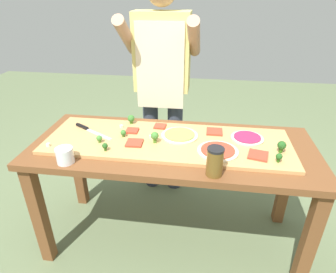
{
  "coord_description": "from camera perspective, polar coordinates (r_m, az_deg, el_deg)",
  "views": [
    {
      "loc": [
        0.18,
        -1.47,
        1.6
      ],
      "look_at": [
        -0.03,
        0.0,
        0.81
      ],
      "focal_mm": 30.6,
      "sensor_mm": 36.0,
      "label": 1
    }
  ],
  "objects": [
    {
      "name": "ground_plane",
      "position": [
        2.18,
        0.78,
        -19.28
      ],
      "size": [
        8.0,
        8.0,
        0.0
      ],
      "primitive_type": "plane",
      "color": "#60704C"
    },
    {
      "name": "prep_table",
      "position": [
        1.76,
        0.92,
        -4.68
      ],
      "size": [
        1.68,
        0.68,
        0.76
      ],
      "color": "brown",
      "rests_on": "ground"
    },
    {
      "name": "cutting_board",
      "position": [
        1.72,
        -0.13,
        -0.98
      ],
      "size": [
        1.45,
        0.48,
        0.02
      ],
      "primitive_type": "cube",
      "color": "tan",
      "rests_on": "prep_table"
    },
    {
      "name": "chefs_knife",
      "position": [
        1.89,
        -15.61,
        1.38
      ],
      "size": [
        0.29,
        0.18,
        0.02
      ],
      "color": "#B7BABF",
      "rests_on": "cutting_board"
    },
    {
      "name": "pizza_whole_pesto_green",
      "position": [
        1.75,
        2.32,
        0.28
      ],
      "size": [
        0.23,
        0.23,
        0.02
      ],
      "color": "beige",
      "rests_on": "cutting_board"
    },
    {
      "name": "pizza_whole_beet_magenta",
      "position": [
        1.78,
        15.49,
        -0.26
      ],
      "size": [
        0.19,
        0.19,
        0.02
      ],
      "color": "beige",
      "rests_on": "cutting_board"
    },
    {
      "name": "pizza_whole_tomato_red",
      "position": [
        1.61,
        9.89,
        -2.82
      ],
      "size": [
        0.23,
        0.23,
        0.02
      ],
      "color": "beige",
      "rests_on": "cutting_board"
    },
    {
      "name": "pizza_slice_far_right",
      "position": [
        1.62,
        17.49,
        -3.58
      ],
      "size": [
        0.12,
        0.12,
        0.01
      ],
      "primitive_type": "cube",
      "rotation": [
        0.0,
        0.0,
        -0.23
      ],
      "color": "#BC3D28",
      "rests_on": "cutting_board"
    },
    {
      "name": "pizza_slice_near_left",
      "position": [
        1.82,
        -7.15,
        1.17
      ],
      "size": [
        0.08,
        0.08,
        0.01
      ],
      "primitive_type": "cube",
      "rotation": [
        0.0,
        0.0,
        0.01
      ],
      "color": "#BC3D28",
      "rests_on": "cutting_board"
    },
    {
      "name": "pizza_slice_center",
      "position": [
        1.87,
        -1.61,
        2.06
      ],
      "size": [
        0.08,
        0.08,
        0.01
      ],
      "primitive_type": "cube",
      "rotation": [
        0.0,
        0.0,
        -0.05
      ],
      "color": "#BC3D28",
      "rests_on": "cutting_board"
    },
    {
      "name": "pizza_slice_near_right",
      "position": [
        1.82,
        9.22,
        0.97
      ],
      "size": [
        0.1,
        0.1,
        0.01
      ],
      "primitive_type": "cube",
      "rotation": [
        0.0,
        0.0,
        -0.01
      ],
      "color": "#BC3D28",
      "rests_on": "cutting_board"
    },
    {
      "name": "pizza_slice_far_left",
      "position": [
        1.68,
        -6.71,
        -1.27
      ],
      "size": [
        0.1,
        0.1,
        0.01
      ],
      "primitive_type": "cube",
      "rotation": [
        0.0,
        0.0,
        0.04
      ],
      "color": "#BC3D28",
      "rests_on": "cutting_board"
    },
    {
      "name": "broccoli_floret_back_mid",
      "position": [
        1.66,
        -2.65,
        0.07
      ],
      "size": [
        0.05,
        0.05,
        0.07
      ],
      "color": "#487A23",
      "rests_on": "cutting_board"
    },
    {
      "name": "broccoli_floret_front_left",
      "position": [
        1.92,
        -7.37,
        3.53
      ],
      "size": [
        0.05,
        0.05,
        0.06
      ],
      "color": "#3F7220",
      "rests_on": "cutting_board"
    },
    {
      "name": "broccoli_floret_center_right",
      "position": [
        1.59,
        21.24,
        -3.81
      ],
      "size": [
        0.03,
        0.03,
        0.05
      ],
      "color": "#2C5915",
      "rests_on": "cutting_board"
    },
    {
      "name": "broccoli_floret_back_left",
      "position": [
        1.72,
        -13.53,
        -0.38
      ],
      "size": [
        0.03,
        0.03,
        0.04
      ],
      "color": "#487A23",
      "rests_on": "cutting_board"
    },
    {
      "name": "broccoli_floret_front_mid",
      "position": [
        1.76,
        -8.91,
        0.71
      ],
      "size": [
        0.03,
        0.03,
        0.04
      ],
      "color": "#3F7220",
      "rests_on": "cutting_board"
    },
    {
      "name": "broccoli_floret_front_right",
      "position": [
        1.68,
        21.71,
        -1.72
      ],
      "size": [
        0.05,
        0.05,
        0.07
      ],
      "color": "#2C5915",
      "rests_on": "cutting_board"
    },
    {
      "name": "broccoli_floret_center_left",
      "position": [
        1.63,
        -12.44,
        -1.89
      ],
      "size": [
        0.03,
        0.03,
        0.05
      ],
      "color": "#2C5915",
      "rests_on": "cutting_board"
    },
    {
      "name": "cheese_crumble_a",
      "position": [
        1.73,
        -3.45,
        -0.03
      ],
      "size": [
        0.02,
        0.02,
        0.02
      ],
      "primitive_type": "cube",
      "rotation": [
        0.0,
        0.0,
        0.42
      ],
      "color": "silver",
      "rests_on": "cutting_board"
    },
    {
      "name": "cheese_crumble_b",
      "position": [
        1.88,
        -9.27,
        2.01
      ],
      "size": [
        0.02,
        0.02,
        0.02
      ],
      "primitive_type": "cube",
      "rotation": [
        0.0,
        0.0,
        0.81
      ],
      "color": "white",
      "rests_on": "cutting_board"
    },
    {
      "name": "cheese_crumble_c",
      "position": [
        1.78,
        -22.77,
        -1.53
      ],
      "size": [
        0.02,
        0.02,
        0.02
      ],
      "primitive_type": "cube",
      "rotation": [
        0.0,
        0.0,
        1.57
      ],
      "color": "silver",
      "rests_on": "cutting_board"
    },
    {
      "name": "flour_cup",
      "position": [
        1.61,
        -19.83,
        -3.72
      ],
      "size": [
        0.09,
        0.09,
        0.09
      ],
      "color": "white",
      "rests_on": "prep_table"
    },
    {
      "name": "sauce_jar",
      "position": [
        1.42,
        9.32,
        -4.97
      ],
      "size": [
        0.08,
        0.08,
        0.15
      ],
      "color": "brown",
      "rests_on": "prep_table"
    },
    {
      "name": "cook_center",
      "position": [
        2.18,
        -1.16,
        11.84
      ],
      "size": [
        0.54,
        0.39,
        1.67
      ],
      "color": "#333847",
      "rests_on": "ground"
    }
  ]
}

